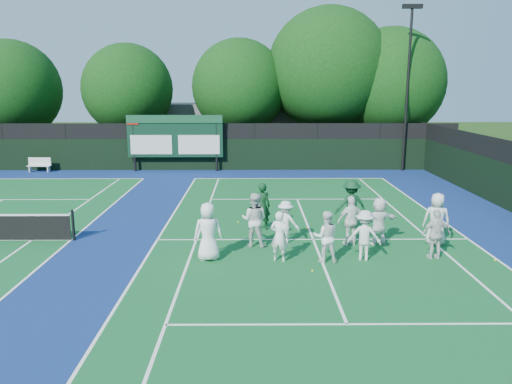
{
  "coord_description": "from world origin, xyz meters",
  "views": [
    {
      "loc": [
        -2.14,
        -15.81,
        5.29
      ],
      "look_at": [
        -2.0,
        3.0,
        1.3
      ],
      "focal_mm": 35.0,
      "sensor_mm": 36.0,
      "label": 1
    }
  ],
  "objects": [
    {
      "name": "ground",
      "position": [
        0.0,
        0.0,
        0.0
      ],
      "size": [
        120.0,
        120.0,
        0.0
      ],
      "primitive_type": "plane",
      "color": "#1B3A0F",
      "rests_on": "ground"
    },
    {
      "name": "court_apron",
      "position": [
        -6.0,
        1.0,
        0.0
      ],
      "size": [
        34.0,
        32.0,
        0.01
      ],
      "primitive_type": "cube",
      "color": "navy",
      "rests_on": "ground"
    },
    {
      "name": "near_court",
      "position": [
        0.0,
        1.0,
        0.01
      ],
      "size": [
        11.05,
        23.85,
        0.01
      ],
      "color": "#125B28",
      "rests_on": "ground"
    },
    {
      "name": "back_fence",
      "position": [
        -6.0,
        16.0,
        1.36
      ],
      "size": [
        34.0,
        0.08,
        3.0
      ],
      "color": "black",
      "rests_on": "ground"
    },
    {
      "name": "scoreboard",
      "position": [
        -7.01,
        15.59,
        2.19
      ],
      "size": [
        6.0,
        0.21,
        3.55
      ],
      "color": "black",
      "rests_on": "ground"
    },
    {
      "name": "clubhouse",
      "position": [
        -2.0,
        24.0,
        2.0
      ],
      "size": [
        18.0,
        6.0,
        4.0
      ],
      "primitive_type": "cube",
      "color": "slate",
      "rests_on": "ground"
    },
    {
      "name": "light_pole_right",
      "position": [
        7.5,
        15.7,
        6.3
      ],
      "size": [
        1.2,
        0.3,
        10.12
      ],
      "color": "black",
      "rests_on": "ground"
    },
    {
      "name": "bench",
      "position": [
        -15.56,
        15.37,
        0.49
      ],
      "size": [
        1.44,
        0.44,
        0.9
      ],
      "color": "silver",
      "rests_on": "ground"
    },
    {
      "name": "tree_a",
      "position": [
        -18.69,
        19.58,
        4.9
      ],
      "size": [
        6.81,
        6.81,
        8.48
      ],
      "color": "black",
      "rests_on": "ground"
    },
    {
      "name": "tree_b",
      "position": [
        -10.62,
        19.58,
        4.94
      ],
      "size": [
        6.24,
        6.24,
        8.22
      ],
      "color": "black",
      "rests_on": "ground"
    },
    {
      "name": "tree_c",
      "position": [
        -2.89,
        19.58,
        5.1
      ],
      "size": [
        6.57,
        6.57,
        8.55
      ],
      "color": "black",
      "rests_on": "ground"
    },
    {
      "name": "tree_d",
      "position": [
        3.26,
        19.58,
        6.26
      ],
      "size": [
        8.38,
        8.38,
        10.67
      ],
      "color": "black",
      "rests_on": "ground"
    },
    {
      "name": "tree_e",
      "position": [
        7.57,
        19.58,
        5.33
      ],
      "size": [
        7.58,
        7.58,
        9.31
      ],
      "color": "black",
      "rests_on": "ground"
    },
    {
      "name": "tennis_ball_0",
      "position": [
        -0.39,
        -2.11,
        0.03
      ],
      "size": [
        0.07,
        0.07,
        0.07
      ],
      "primitive_type": "sphere",
      "color": "yellow",
      "rests_on": "ground"
    },
    {
      "name": "tennis_ball_1",
      "position": [
        1.63,
        2.36,
        0.03
      ],
      "size": [
        0.07,
        0.07,
        0.07
      ],
      "primitive_type": "sphere",
      "color": "yellow",
      "rests_on": "ground"
    },
    {
      "name": "tennis_ball_2",
      "position": [
        5.37,
        -1.23,
        0.03
      ],
      "size": [
        0.07,
        0.07,
        0.07
      ],
      "primitive_type": "sphere",
      "color": "yellow",
      "rests_on": "ground"
    },
    {
      "name": "tennis_ball_3",
      "position": [
        -2.7,
        3.24,
        0.03
      ],
      "size": [
        0.07,
        0.07,
        0.07
      ],
      "primitive_type": "sphere",
      "color": "yellow",
      "rests_on": "ground"
    },
    {
      "name": "tennis_ball_4",
      "position": [
        -0.09,
        2.26,
        0.03
      ],
      "size": [
        0.07,
        0.07,
        0.07
      ],
      "primitive_type": "sphere",
      "color": "yellow",
      "rests_on": "ground"
    },
    {
      "name": "tennis_ball_5",
      "position": [
        1.59,
        -0.45,
        0.03
      ],
      "size": [
        0.07,
        0.07,
        0.07
      ],
      "primitive_type": "sphere",
      "color": "yellow",
      "rests_on": "ground"
    },
    {
      "name": "player_front_0",
      "position": [
        -3.51,
        -1.05,
        0.91
      ],
      "size": [
        0.98,
        0.73,
        1.83
      ],
      "primitive_type": "imported",
      "rotation": [
        0.0,
        0.0,
        3.32
      ],
      "color": "white",
      "rests_on": "ground"
    },
    {
      "name": "player_front_1",
      "position": [
        -1.32,
        -1.19,
        0.8
      ],
      "size": [
        0.68,
        0.57,
        1.6
      ],
      "primitive_type": "imported",
      "rotation": [
        0.0,
        0.0,
        2.77
      ],
      "color": "white",
      "rests_on": "ground"
    },
    {
      "name": "player_front_2",
      "position": [
        0.1,
        -1.25,
        0.8
      ],
      "size": [
        0.79,
        0.62,
        1.61
      ],
      "primitive_type": "imported",
      "rotation": [
        0.0,
        0.0,
        3.13
      ],
      "color": "white",
      "rests_on": "ground"
    },
    {
      "name": "player_front_3",
      "position": [
        1.31,
        -1.09,
        0.79
      ],
      "size": [
        1.13,
        0.81,
        1.59
      ],
      "primitive_type": "imported",
      "rotation": [
        0.0,
        0.0,
        2.91
      ],
      "color": "silver",
      "rests_on": "ground"
    },
    {
      "name": "player_front_4",
      "position": [
        3.57,
        -0.98,
        0.8
      ],
      "size": [
        0.97,
        0.48,
        1.59
      ],
      "primitive_type": "imported",
      "rotation": [
        0.0,
        0.0,
        3.24
      ],
      "color": "silver",
      "rests_on": "ground"
    },
    {
      "name": "player_back_0",
      "position": [
        -2.08,
        0.32,
        0.92
      ],
      "size": [
        1.03,
        0.89,
        1.83
      ],
      "primitive_type": "imported",
      "rotation": [
        0.0,
        0.0,
        2.89
      ],
      "color": "silver",
      "rests_on": "ground"
    },
    {
      "name": "player_back_1",
      "position": [
        -1.0,
        0.65,
        0.74
      ],
      "size": [
        1.09,
        0.86,
        1.49
      ],
      "primitive_type": "imported",
      "rotation": [
        0.0,
        0.0,
        2.78
      ],
      "color": "white",
      "rests_on": "ground"
    },
    {
      "name": "player_back_2",
      "position": [
        1.19,
        0.39,
        0.85
      ],
      "size": [
        1.08,
        0.67,
        1.71
      ],
      "primitive_type": "imported",
      "rotation": [
        0.0,
        0.0,
        3.41
      ],
      "color": "white",
      "rests_on": "ground"
    },
    {
      "name": "player_back_3",
      "position": [
        2.16,
        0.53,
        0.82
      ],
      "size": [
        1.59,
        0.83,
        1.64
      ],
      "primitive_type": "imported",
      "rotation": [
        0.0,
        0.0,
        3.38
      ],
      "color": "white",
      "rests_on": "ground"
    },
    {
      "name": "player_back_4",
      "position": [
        4.1,
        0.44,
        0.9
      ],
      "size": [
        0.99,
        0.76,
        1.8
      ],
      "primitive_type": "imported",
      "rotation": [
        0.0,
        0.0,
        2.9
      ],
      "color": "white",
      "rests_on": "ground"
    },
    {
      "name": "coach_left",
      "position": [
        -1.79,
        2.3,
        0.9
      ],
      "size": [
        0.69,
        0.49,
        1.79
      ],
      "primitive_type": "imported",
      "rotation": [
        0.0,
        0.0,
        3.23
      ],
      "color": "#0E3519",
      "rests_on": "ground"
    },
    {
      "name": "coach_right",
      "position": [
        1.57,
        2.37,
        0.94
      ],
      "size": [
        1.33,
        0.92,
        1.88
      ],
      "primitive_type": "imported",
      "rotation": [
        0.0,
        0.0,
        3.34
      ],
      "color": "#103A1F",
      "rests_on": "ground"
    }
  ]
}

